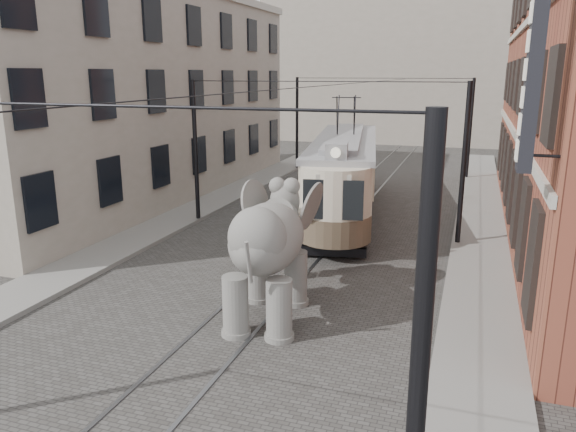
% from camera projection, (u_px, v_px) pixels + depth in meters
% --- Properties ---
extents(ground, '(120.00, 120.00, 0.00)m').
position_uv_depth(ground, '(271.00, 286.00, 16.72)').
color(ground, '#43413E').
extents(tram_rails, '(1.54, 80.00, 0.02)m').
position_uv_depth(tram_rails, '(271.00, 285.00, 16.71)').
color(tram_rails, slate).
rests_on(tram_rails, ground).
extents(sidewalk_right, '(2.00, 60.00, 0.15)m').
position_uv_depth(sidewalk_right, '(479.00, 310.00, 14.84)').
color(sidewalk_right, slate).
rests_on(sidewalk_right, ground).
extents(sidewalk_left, '(2.00, 60.00, 0.15)m').
position_uv_depth(sidewalk_left, '(92.00, 261.00, 18.72)').
color(sidewalk_left, slate).
rests_on(sidewalk_left, ground).
extents(stucco_building, '(7.00, 24.00, 10.00)m').
position_uv_depth(stucco_building, '(136.00, 98.00, 28.04)').
color(stucco_building, gray).
rests_on(stucco_building, ground).
extents(distant_block, '(28.00, 10.00, 14.00)m').
position_uv_depth(distant_block, '(419.00, 65.00, 51.62)').
color(distant_block, gray).
rests_on(distant_block, ground).
extents(catenary, '(11.00, 30.20, 6.00)m').
position_uv_depth(catenary, '(312.00, 163.00, 20.61)').
color(catenary, black).
rests_on(catenary, ground).
extents(tram, '(5.01, 13.56, 5.27)m').
position_uv_depth(tram, '(345.00, 156.00, 24.73)').
color(tram, beige).
rests_on(tram, ground).
extents(elephant, '(3.74, 5.90, 3.40)m').
position_uv_depth(elephant, '(267.00, 257.00, 14.09)').
color(elephant, slate).
rests_on(elephant, ground).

